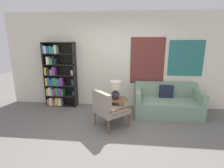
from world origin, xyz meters
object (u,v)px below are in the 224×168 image
(armchair, at_px, (107,107))
(couch, at_px, (166,103))
(side_table, at_px, (118,101))
(table_lamp, at_px, (115,89))
(bookshelf, at_px, (57,77))

(armchair, bearing_deg, couch, 33.01)
(side_table, relative_size, table_lamp, 1.14)
(bookshelf, relative_size, armchair, 2.11)
(couch, height_order, side_table, couch)
(bookshelf, height_order, table_lamp, bookshelf)
(side_table, bearing_deg, armchair, -110.07)
(armchair, relative_size, table_lamp, 1.96)
(couch, bearing_deg, armchair, -146.99)
(bookshelf, bearing_deg, couch, -5.23)
(side_table, bearing_deg, couch, 18.79)
(bookshelf, xyz_separation_m, table_lamp, (1.79, -0.74, -0.09))
(side_table, height_order, table_lamp, table_lamp)
(armchair, distance_m, side_table, 0.56)
(bookshelf, height_order, couch, bookshelf)
(armchair, xyz_separation_m, table_lamp, (0.14, 0.50, 0.29))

